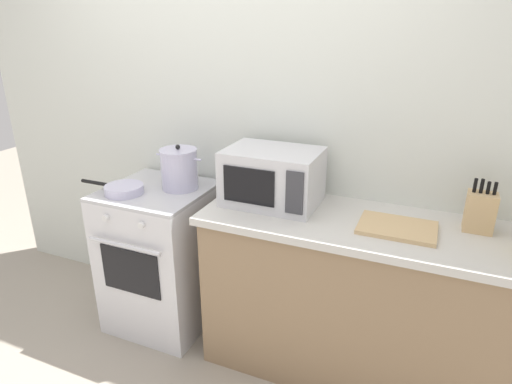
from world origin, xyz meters
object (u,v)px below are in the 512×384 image
object	(u,v)px
stove	(162,257)
cutting_board	(397,228)
stock_pot	(179,169)
knife_block	(480,212)
microwave	(273,177)
frying_pan	(123,189)

from	to	relation	value
stove	cutting_board	size ratio (longest dim) A/B	2.56
stock_pot	cutting_board	distance (m)	1.27
stock_pot	knife_block	size ratio (longest dim) A/B	1.18
cutting_board	knife_block	world-z (taller)	knife_block
microwave	cutting_board	distance (m)	0.69
knife_block	stove	bearing A→B (deg)	-175.35
frying_pan	knife_block	world-z (taller)	knife_block
stove	knife_block	size ratio (longest dim) A/B	3.56
frying_pan	microwave	bearing A→B (deg)	13.95
stove	microwave	xyz separation A→B (m)	(0.71, 0.08, 0.61)
stove	stock_pot	world-z (taller)	stock_pot
cutting_board	knife_block	xyz separation A→B (m)	(0.35, 0.14, 0.09)
stove	stock_pot	xyz separation A→B (m)	(0.13, 0.07, 0.58)
stove	microwave	distance (m)	0.94
frying_pan	microwave	xyz separation A→B (m)	(0.85, 0.21, 0.12)
microwave	knife_block	distance (m)	1.03
microwave	frying_pan	bearing A→B (deg)	-166.05
stove	cutting_board	xyz separation A→B (m)	(1.39, 0.00, 0.47)
microwave	stock_pot	bearing A→B (deg)	-179.27
cutting_board	knife_block	size ratio (longest dim) A/B	1.39
microwave	knife_block	world-z (taller)	microwave
knife_block	stock_pot	bearing A→B (deg)	-177.53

